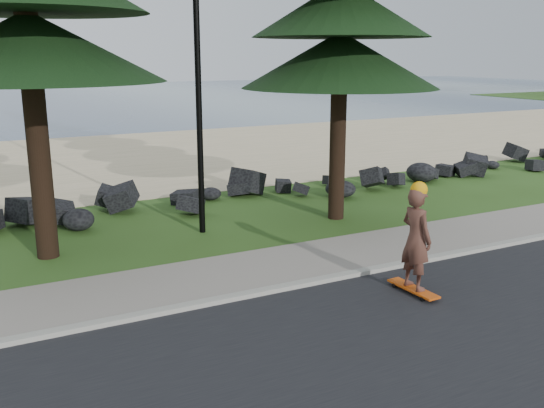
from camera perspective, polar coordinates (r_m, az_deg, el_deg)
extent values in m
plane|color=#2D4B17|center=(11.68, -0.85, -6.63)|extent=(160.00, 160.00, 0.00)
cube|color=black|center=(8.28, 13.85, -16.14)|extent=(160.00, 7.00, 0.02)
cube|color=#9C998C|center=(10.92, 1.28, -7.86)|extent=(160.00, 0.20, 0.10)
cube|color=gray|center=(11.83, -1.29, -6.15)|extent=(160.00, 2.00, 0.08)
cube|color=tan|center=(25.10, -15.91, 4.02)|extent=(160.00, 15.00, 0.01)
cube|color=#364C68|center=(61.11, -23.12, 9.01)|extent=(160.00, 58.00, 0.01)
cylinder|color=black|center=(13.87, -7.02, 13.42)|extent=(0.14, 0.14, 8.00)
cube|color=#C7480B|center=(11.00, 13.14, -7.76)|extent=(0.30, 1.09, 0.04)
imported|color=#533026|center=(10.70, 13.41, -3.20)|extent=(0.45, 0.67, 1.80)
sphere|color=orange|center=(10.49, 13.67, 1.31)|extent=(0.29, 0.29, 0.29)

